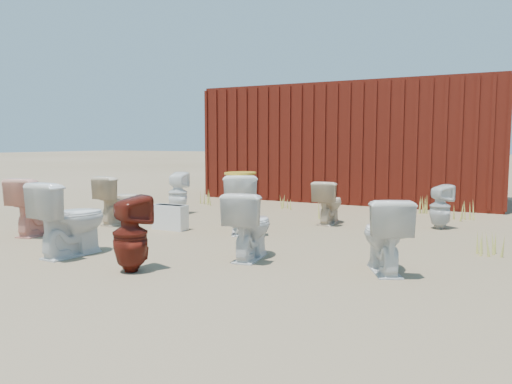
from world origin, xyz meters
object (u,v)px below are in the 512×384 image
at_px(toilet_front_a, 71,219).
at_px(toilet_front_e, 384,235).
at_px(toilet_front_c, 250,225).
at_px(toilet_back_e, 440,207).
at_px(toilet_back_a, 178,193).
at_px(toilet_front_maroon, 131,234).
at_px(toilet_front_pink, 37,206).
at_px(toilet_back_beige_left, 119,200).
at_px(toilet_back_beige_right, 329,202).
at_px(loose_tank, 170,217).
at_px(shipping_container, 354,143).
at_px(toilet_back_yellowlid, 240,204).

relative_size(toilet_front_a, toilet_front_e, 1.14).
distance_m(toilet_front_c, toilet_back_e, 3.23).
relative_size(toilet_front_a, toilet_back_a, 1.12).
bearing_deg(toilet_front_a, toilet_front_maroon, 172.20).
distance_m(toilet_front_pink, toilet_back_beige_left, 1.21).
bearing_deg(toilet_front_e, toilet_front_maroon, 0.74).
height_order(toilet_front_maroon, toilet_back_beige_right, toilet_front_maroon).
bearing_deg(toilet_front_maroon, loose_tank, -43.20).
relative_size(toilet_front_e, toilet_back_e, 1.13).
height_order(toilet_front_a, toilet_back_beige_right, toilet_front_a).
bearing_deg(toilet_front_c, shipping_container, -92.53).
xyz_separation_m(toilet_front_pink, toilet_front_c, (3.15, 0.08, -0.03)).
xyz_separation_m(toilet_back_beige_left, loose_tank, (0.97, -0.05, -0.19)).
xyz_separation_m(toilet_front_maroon, toilet_back_e, (2.28, 3.83, -0.05)).
height_order(toilet_back_beige_right, toilet_back_e, toilet_back_beige_right).
distance_m(shipping_container, toilet_back_e, 3.97).
relative_size(toilet_front_pink, toilet_front_c, 1.07).
relative_size(toilet_back_e, loose_tank, 1.26).
relative_size(toilet_front_e, loose_tank, 1.42).
distance_m(toilet_back_a, toilet_back_yellowlid, 2.09).
bearing_deg(loose_tank, toilet_back_beige_right, 39.33).
height_order(shipping_container, toilet_front_e, shipping_container).
height_order(toilet_front_maroon, toilet_front_e, toilet_front_maroon).
bearing_deg(toilet_back_e, loose_tank, 68.15).
bearing_deg(toilet_front_pink, toilet_front_c, 171.73).
bearing_deg(toilet_back_e, toilet_front_c, 101.42).
relative_size(toilet_front_maroon, loose_tank, 1.45).
xyz_separation_m(shipping_container, toilet_back_e, (2.20, -3.18, -0.88)).
bearing_deg(toilet_back_a, toilet_back_e, 175.55).
distance_m(toilet_front_c, toilet_back_beige_right, 2.54).
distance_m(shipping_container, toilet_front_e, 6.32).
relative_size(toilet_back_beige_left, toilet_back_e, 1.15).
xyz_separation_m(toilet_front_maroon, loose_tank, (-1.08, 2.02, -0.19)).
bearing_deg(toilet_back_e, toilet_back_a, 46.90).
height_order(toilet_front_a, toilet_back_beige_left, toilet_front_a).
bearing_deg(shipping_container, toilet_front_pink, -112.18).
distance_m(toilet_front_a, toilet_front_e, 3.29).
xyz_separation_m(toilet_front_pink, toilet_back_yellowlid, (2.33, 1.36, 0.02)).
relative_size(toilet_back_a, toilet_back_yellowlid, 0.90).
distance_m(toilet_front_maroon, loose_tank, 2.30).
distance_m(toilet_back_a, toilet_back_beige_right, 2.63).
bearing_deg(toilet_front_maroon, toilet_front_c, -108.04).
height_order(shipping_container, toilet_front_pink, shipping_container).
bearing_deg(toilet_front_c, toilet_back_a, -50.29).
bearing_deg(shipping_container, toilet_back_e, -55.37).
bearing_deg(toilet_back_beige_left, toilet_front_maroon, 138.86).
bearing_deg(toilet_front_e, toilet_front_a, -11.43).
relative_size(toilet_front_c, loose_tank, 1.42).
bearing_deg(shipping_container, toilet_front_a, -99.46).
bearing_deg(loose_tank, toilet_back_yellowlid, 13.44).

